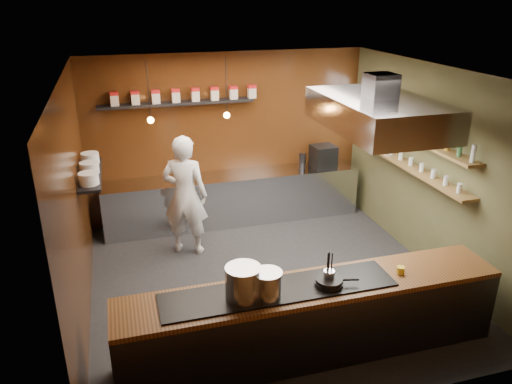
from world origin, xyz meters
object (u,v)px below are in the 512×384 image
object	(u,v)px
stockpot_large	(243,283)
chef	(185,195)
extractor_hood	(378,113)
stockpot_small	(268,284)
espresso_machine	(323,157)

from	to	relation	value
stockpot_large	chef	world-z (taller)	chef
extractor_hood	stockpot_small	bearing A→B (deg)	-145.19
stockpot_large	chef	xyz separation A→B (m)	(-0.18, 2.92, -0.15)
stockpot_small	chef	distance (m)	2.99
extractor_hood	espresso_machine	size ratio (longest dim) A/B	4.84
stockpot_large	extractor_hood	bearing A→B (deg)	30.70
chef	stockpot_large	bearing A→B (deg)	117.02
extractor_hood	stockpot_small	world-z (taller)	extractor_hood
extractor_hood	chef	bearing A→B (deg)	144.02
stockpot_large	espresso_machine	xyz separation A→B (m)	(2.52, 3.78, -0.02)
stockpot_large	stockpot_small	world-z (taller)	stockpot_large
espresso_machine	chef	world-z (taller)	chef
stockpot_small	espresso_machine	xyz separation A→B (m)	(2.27, 3.82, 0.02)
stockpot_large	espresso_machine	world-z (taller)	espresso_machine
stockpot_large	chef	size ratio (longest dim) A/B	0.20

